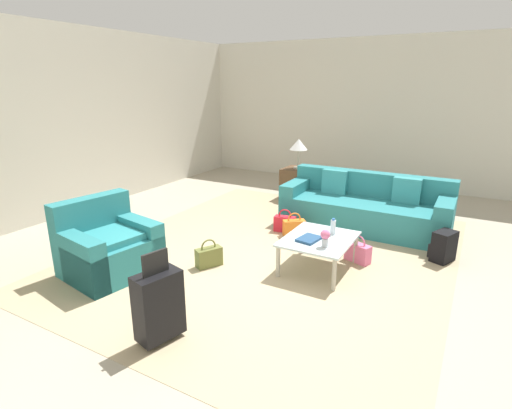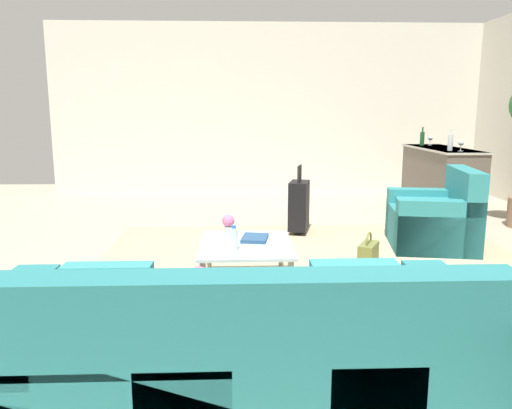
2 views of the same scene
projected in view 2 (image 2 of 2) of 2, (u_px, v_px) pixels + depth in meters
name	position (u px, v px, depth m)	size (l,w,h in m)	color
ground_plane	(298.00, 274.00, 4.69)	(12.00, 12.00, 0.00)	#A89E89
wall_left	(266.00, 109.00, 9.37)	(0.12, 8.00, 3.10)	beige
area_rug	(331.00, 297.00, 4.10)	(5.20, 4.40, 0.01)	tan
couch	(233.00, 361.00, 2.45)	(0.93, 2.49, 0.83)	teal
armchair	(438.00, 221.00, 5.57)	(1.09, 1.02, 0.89)	teal
coffee_table	(246.00, 249.00, 4.21)	(0.92, 0.78, 0.41)	silver
water_bottle	(234.00, 239.00, 3.98)	(0.06, 0.06, 0.20)	silver
coffee_table_book	(255.00, 238.00, 4.32)	(0.28, 0.21, 0.03)	navy
flower_vase	(228.00, 224.00, 4.39)	(0.11, 0.11, 0.21)	#B2B7BC
bar_console	(441.00, 177.00, 7.74)	(1.86, 0.65, 0.95)	brown
wine_glass_leftmost	(430.00, 139.00, 8.26)	(0.08, 0.08, 0.15)	silver
wine_glass_left_of_centre	(461.00, 144.00, 7.01)	(0.08, 0.08, 0.15)	silver
wine_bottle_green	(422.00, 138.00, 8.17)	(0.07, 0.07, 0.30)	#194C23
wine_bottle_clear	(450.00, 142.00, 7.10)	(0.07, 0.07, 0.30)	silver
suitcase_black	(299.00, 205.00, 6.20)	(0.44, 0.31, 0.85)	black
handbag_orange	(353.00, 316.00, 3.41)	(0.31, 0.34, 0.36)	orange
handbag_pink	(200.00, 295.00, 3.79)	(0.24, 0.35, 0.36)	pink
handbag_red	(384.00, 321.00, 3.33)	(0.19, 0.34, 0.36)	red
handbag_olive	(368.00, 254.00, 4.86)	(0.35, 0.27, 0.36)	olive
backpack_black	(49.00, 319.00, 3.20)	(0.35, 0.33, 0.40)	black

